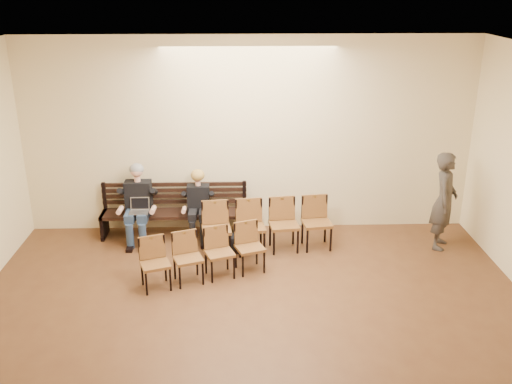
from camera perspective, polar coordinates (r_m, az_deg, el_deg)
room_walls at (r=5.88m, az=0.02°, el=2.35°), size 8.02×10.01×3.51m
bench at (r=10.38m, az=-8.13°, el=-3.14°), size 2.60×0.90×0.45m
seated_man at (r=10.19m, az=-11.72°, el=-1.08°), size 0.57×0.78×1.36m
seated_woman at (r=10.10m, az=-5.78°, el=-1.66°), size 0.48×0.67×1.12m
laptop at (r=10.01m, az=-11.60°, el=-2.17°), size 0.33×0.26×0.24m
water_bottle at (r=9.82m, az=-5.15°, el=-2.28°), size 0.08×0.08×0.24m
bag at (r=9.74m, az=-1.65°, el=-5.17°), size 0.39×0.28×0.28m
passerby at (r=10.09m, az=18.39°, el=-0.16°), size 0.71×0.84×1.95m
chair_row_front at (r=9.62m, az=1.14°, el=-3.46°), size 2.23×0.75×0.90m
chair_row_back at (r=8.80m, az=-5.22°, el=-6.39°), size 1.95×1.04×0.79m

